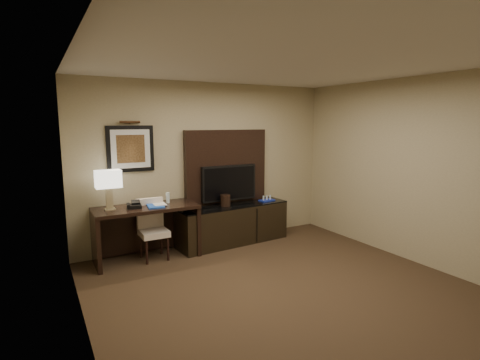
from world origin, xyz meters
TOP-DOWN VIEW (x-y plane):
  - floor at (0.00, 0.00)m, footprint 4.50×5.00m
  - ceiling at (0.00, 0.00)m, footprint 4.50×5.00m
  - wall_back at (0.00, 2.50)m, footprint 4.50×0.01m
  - wall_left at (-2.25, 0.00)m, footprint 0.01×5.00m
  - wall_right at (2.25, 0.00)m, footprint 0.01×5.00m
  - desk at (-1.19, 2.15)m, footprint 1.52×0.66m
  - credenza at (0.30, 2.20)m, footprint 1.97×0.68m
  - tv_wall_panel at (0.30, 2.44)m, footprint 1.50×0.12m
  - tv at (0.30, 2.34)m, footprint 1.00×0.08m
  - artwork at (-1.30, 2.48)m, footprint 0.70×0.04m
  - picture_light at (-1.30, 2.44)m, footprint 0.04×0.04m
  - desk_chair at (-1.10, 2.08)m, footprint 0.40×0.46m
  - table_lamp at (-1.69, 2.19)m, footprint 0.41×0.27m
  - desk_phone at (-1.36, 2.13)m, footprint 0.22×0.21m
  - blue_folder at (-1.06, 2.07)m, footprint 0.27×0.34m
  - book at (-1.08, 2.13)m, footprint 0.18×0.04m
  - water_bottle at (-0.82, 2.22)m, footprint 0.07×0.07m
  - ice_bucket at (0.15, 2.17)m, footprint 0.18×0.18m
  - minibar_tray at (0.98, 2.18)m, footprint 0.29×0.20m

SIDE VIEW (x-z plane):
  - floor at x=0.00m, z-range -0.01..0.00m
  - credenza at x=0.30m, z-range 0.00..0.67m
  - desk at x=-1.19m, z-range 0.00..0.81m
  - desk_chair at x=-1.10m, z-range 0.00..0.83m
  - minibar_tray at x=0.98m, z-range 0.67..0.76m
  - ice_bucket at x=0.15m, z-range 0.67..0.86m
  - blue_folder at x=-1.06m, z-range 0.81..0.83m
  - desk_phone at x=-1.36m, z-range 0.81..0.91m
  - water_bottle at x=-0.82m, z-range 0.81..0.98m
  - book at x=-1.08m, z-range 0.81..1.05m
  - tv at x=0.30m, z-range 0.72..1.32m
  - table_lamp at x=-1.69m, z-range 0.81..1.43m
  - tv_wall_panel at x=0.30m, z-range 0.62..1.92m
  - wall_back at x=0.00m, z-range 0.00..2.70m
  - wall_left at x=-2.25m, z-range 0.00..2.70m
  - wall_right at x=2.25m, z-range 0.00..2.70m
  - artwork at x=-1.30m, z-range 1.30..2.00m
  - picture_light at x=-1.30m, z-range 1.90..2.20m
  - ceiling at x=0.00m, z-range 2.70..2.71m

